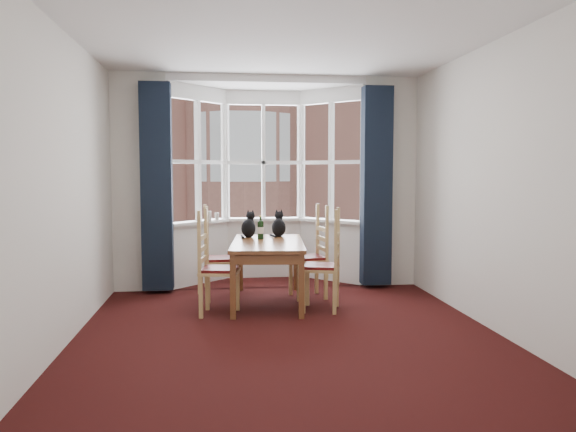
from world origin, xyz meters
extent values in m
plane|color=black|center=(0.00, 0.00, 0.00)|extent=(4.50, 4.50, 0.00)
plane|color=white|center=(0.00, 0.00, 2.80)|extent=(4.50, 4.50, 0.00)
plane|color=silver|center=(-2.00, 0.00, 1.40)|extent=(0.00, 4.50, 4.50)
plane|color=silver|center=(2.00, 0.00, 1.40)|extent=(0.00, 4.50, 4.50)
plane|color=silver|center=(0.00, -2.25, 1.40)|extent=(4.00, 0.00, 4.00)
cube|color=silver|center=(-1.65, 2.25, 1.40)|extent=(0.70, 0.12, 2.80)
cube|color=silver|center=(1.65, 2.25, 1.40)|extent=(0.70, 0.12, 2.80)
cube|color=black|center=(-1.42, 2.07, 1.35)|extent=(0.38, 0.22, 2.60)
cube|color=black|center=(1.42, 2.07, 1.35)|extent=(0.38, 0.22, 2.60)
cube|color=brown|center=(-0.08, 1.35, 0.71)|extent=(0.96, 1.60, 0.04)
cube|color=brown|center=(-0.51, 0.67, 0.34)|extent=(0.07, 0.07, 0.69)
cube|color=brown|center=(-0.37, 2.09, 0.34)|extent=(0.07, 0.07, 0.69)
cube|color=brown|center=(0.21, 0.60, 0.34)|extent=(0.07, 0.07, 0.69)
cube|color=brown|center=(0.34, 2.02, 0.34)|extent=(0.07, 0.07, 0.69)
cube|color=tan|center=(-0.64, 0.89, 0.48)|extent=(0.47, 0.48, 0.06)
cube|color=#4F0D0E|center=(-0.64, 0.89, 0.49)|extent=(0.42, 0.44, 0.03)
cube|color=tan|center=(-0.62, 1.63, 0.48)|extent=(0.43, 0.45, 0.06)
cube|color=#4F0D0E|center=(-0.62, 1.63, 0.49)|extent=(0.39, 0.41, 0.03)
cube|color=tan|center=(0.48, 0.95, 0.48)|extent=(0.50, 0.51, 0.06)
cube|color=#4F0D0E|center=(0.48, 0.95, 0.49)|extent=(0.45, 0.46, 0.03)
cube|color=tan|center=(0.43, 1.59, 0.48)|extent=(0.46, 0.47, 0.06)
cube|color=#4F0D0E|center=(0.43, 1.59, 0.49)|extent=(0.41, 0.43, 0.03)
ellipsoid|color=black|center=(-0.28, 1.81, 0.84)|extent=(0.25, 0.28, 0.23)
sphere|color=black|center=(-0.25, 1.89, 0.99)|extent=(0.14, 0.14, 0.11)
cone|color=black|center=(-0.28, 1.90, 1.04)|extent=(0.05, 0.05, 0.05)
cone|color=black|center=(-0.22, 1.88, 1.04)|extent=(0.05, 0.05, 0.05)
ellipsoid|color=black|center=(0.10, 1.86, 0.84)|extent=(0.21, 0.26, 0.23)
sphere|color=black|center=(0.11, 1.94, 0.99)|extent=(0.13, 0.13, 0.11)
cone|color=black|center=(0.08, 1.94, 1.04)|extent=(0.05, 0.05, 0.05)
cone|color=black|center=(0.15, 1.94, 1.04)|extent=(0.05, 0.05, 0.05)
cylinder|color=black|center=(-0.15, 1.60, 0.83)|extent=(0.07, 0.07, 0.21)
sphere|color=black|center=(-0.15, 1.60, 0.93)|extent=(0.07, 0.07, 0.07)
cylinder|color=black|center=(-0.15, 1.60, 0.97)|extent=(0.03, 0.03, 0.09)
cylinder|color=gold|center=(-0.15, 1.60, 1.01)|extent=(0.03, 0.03, 0.02)
cylinder|color=silver|center=(-0.15, 1.60, 0.84)|extent=(0.07, 0.07, 0.08)
cylinder|color=white|center=(-0.78, 2.60, 0.94)|extent=(0.06, 0.06, 0.13)
cylinder|color=white|center=(-0.67, 2.63, 0.92)|extent=(0.06, 0.06, 0.11)
plane|color=#333335|center=(0.00, 32.25, -6.00)|extent=(80.00, 80.00, 0.00)
cube|color=#A06353|center=(0.00, 14.25, 1.00)|extent=(18.00, 6.00, 14.00)
cylinder|color=#A06353|center=(0.00, 11.25, 1.00)|extent=(3.20, 3.20, 14.00)
camera|label=1|loc=(-0.63, -5.14, 1.55)|focal=35.00mm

